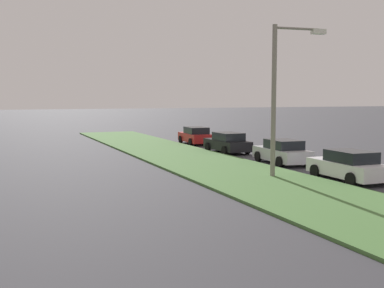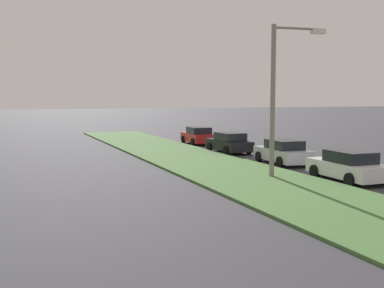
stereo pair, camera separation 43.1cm
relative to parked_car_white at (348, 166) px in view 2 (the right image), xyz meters
name	(u,v)px [view 2 (the right image)]	position (x,y,z in m)	size (l,w,h in m)	color
grass_median	(227,170)	(4.75, 4.09, -0.66)	(60.00, 6.00, 0.12)	#477238
parked_car_white	(348,166)	(0.00, 0.00, 0.00)	(4.35, 2.11, 1.47)	silver
parked_car_silver	(283,152)	(6.17, -0.30, 0.00)	(4.40, 2.21, 1.47)	#B2B5BA
parked_car_black	(229,143)	(12.60, 0.15, 0.00)	(4.33, 2.08, 1.47)	black
parked_car_red	(198,136)	(19.29, -0.20, 0.00)	(4.39, 2.20, 1.47)	red
streetlight	(279,89)	(2.00, 2.63, 3.67)	(0.56, 2.87, 7.50)	gray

